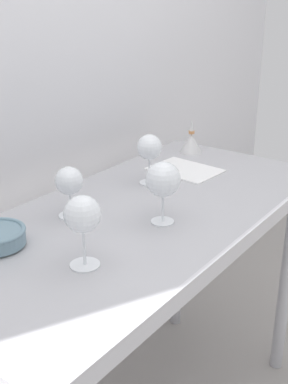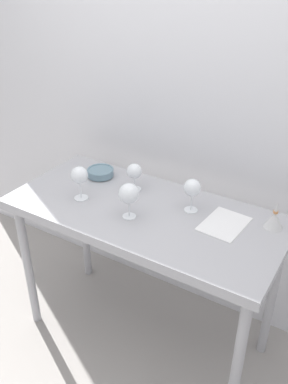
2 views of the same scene
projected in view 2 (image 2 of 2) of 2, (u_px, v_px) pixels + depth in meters
name	position (u px, v px, depth m)	size (l,w,h in m)	color
ground_plane	(145.00, 333.00, 2.51)	(6.00, 6.00, 0.00)	gray
back_wall	(192.00, 105.00, 2.23)	(3.80, 0.04, 2.60)	silver
steel_counter	(144.00, 227.00, 2.11)	(1.40, 0.65, 0.90)	#A6A6AB
wine_glass_near_left	(79.00, 176.00, 2.09)	(0.09, 0.09, 0.18)	white
wine_glass_near_center	(129.00, 194.00, 1.94)	(0.10, 0.10, 0.18)	white
wine_glass_far_right	(192.00, 189.00, 1.99)	(0.09, 0.09, 0.17)	white
wine_glass_far_left	(134.00, 172.00, 2.18)	(0.08, 0.08, 0.15)	white
tasting_sheet_upper	(224.00, 224.00, 1.95)	(0.18, 0.25, 0.00)	white
tasting_bowl	(100.00, 172.00, 2.35)	(0.15, 0.15, 0.05)	beige
decanter_funnel	(274.00, 220.00, 1.91)	(0.09, 0.09, 0.13)	silver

